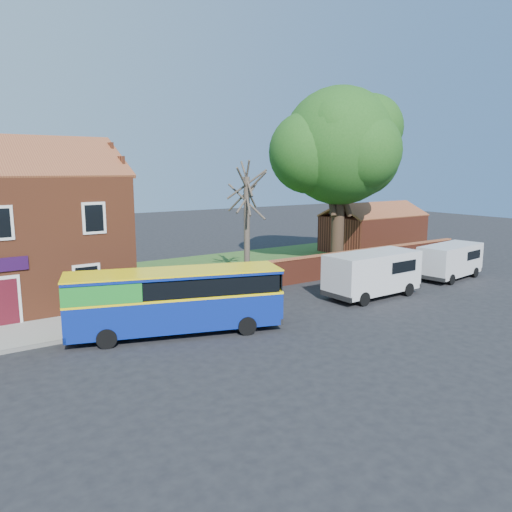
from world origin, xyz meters
TOP-DOWN VIEW (x-y plane):
  - ground at (0.00, 0.00)m, footprint 120.00×120.00m
  - pavement at (-7.00, 5.75)m, footprint 18.00×3.50m
  - kerb at (-7.00, 4.00)m, footprint 18.00×0.15m
  - grass_strip at (13.00, 13.00)m, footprint 26.00×12.00m
  - boundary_wall at (13.00, 7.00)m, footprint 22.00×0.38m
  - outbuilding at (22.00, 13.00)m, footprint 8.20×5.06m
  - bus at (-1.52, 2.61)m, footprint 9.13×4.84m
  - van_near at (10.25, 2.16)m, footprint 5.59×2.40m
  - van_far at (17.79, 2.59)m, footprint 5.16×2.62m
  - large_tree at (14.94, 10.01)m, footprint 10.24×8.11m
  - bare_tree at (6.75, 9.25)m, footprint 2.63×3.13m

SIDE VIEW (x-z plane):
  - ground at x=0.00m, z-range 0.00..0.00m
  - grass_strip at x=13.00m, z-range 0.00..0.04m
  - pavement at x=-7.00m, z-range 0.00..0.12m
  - kerb at x=-7.00m, z-range 0.00..0.14m
  - boundary_wall at x=13.00m, z-range 0.01..1.61m
  - van_far at x=17.79m, z-range 0.13..2.30m
  - van_near at x=10.25m, z-range 0.15..2.58m
  - bus at x=-1.52m, z-range 0.19..2.90m
  - outbuilding at x=22.00m, z-range -0.48..3.69m
  - bare_tree at x=6.75m, z-range 0.09..7.10m
  - large_tree at x=14.94m, z-range 1.93..14.43m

